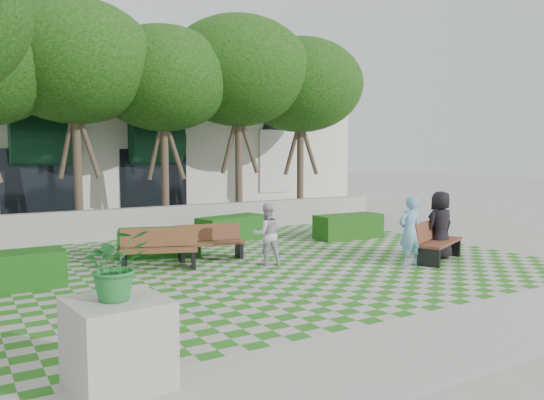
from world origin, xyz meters
TOP-DOWN VIEW (x-y plane):
  - ground at (0.00, 0.00)m, footprint 90.00×90.00m
  - lawn at (0.00, 1.00)m, footprint 12.00×12.00m
  - sidewalk_south at (0.00, -4.70)m, footprint 16.00×2.00m
  - retaining_wall at (0.00, 6.20)m, footprint 15.00×0.36m
  - bench_east at (3.59, -0.92)m, footprint 1.88×1.27m
  - bench_mid at (-0.92, 2.01)m, footprint 1.66×0.80m
  - bench_west at (-2.31, 1.67)m, footprint 1.76×1.13m
  - hedge_east at (3.92, 2.73)m, footprint 2.08×0.89m
  - hedge_midright at (0.74, 4.18)m, footprint 2.19×1.29m
  - hedge_midleft at (-1.84, 3.00)m, footprint 2.11×1.36m
  - hedge_west at (-5.36, 1.32)m, footprint 2.01×0.81m
  - planter_front at (-4.71, -3.87)m, footprint 1.07×1.07m
  - person_blue at (2.58, -1.02)m, footprint 0.61×0.43m
  - person_dark at (3.81, -0.82)m, footprint 0.82×0.56m
  - person_white at (-0.10, 0.75)m, footprint 0.79×0.67m
  - tree_row at (-1.86, 5.95)m, footprint 17.70×13.40m
  - building at (0.93, 14.08)m, footprint 18.00×8.92m

SIDE VIEW (x-z plane):
  - ground at x=0.00m, z-range 0.00..0.00m
  - sidewalk_south at x=0.00m, z-range 0.00..0.01m
  - lawn at x=0.00m, z-range 0.01..0.01m
  - hedge_midleft at x=-1.84m, z-range 0.00..0.69m
  - hedge_west at x=-5.36m, z-range 0.00..0.70m
  - hedge_midright at x=0.74m, z-range 0.00..0.72m
  - hedge_east at x=3.92m, z-range 0.00..0.72m
  - bench_mid at x=-0.92m, z-range -0.02..0.82m
  - bench_west at x=-2.31m, z-range -0.02..0.86m
  - retaining_wall at x=0.00m, z-range 0.00..0.90m
  - bench_east at x=3.59m, z-range -0.02..0.93m
  - planter_front at x=-4.71m, z-range -0.16..1.57m
  - person_white at x=-0.10m, z-range 0.00..1.41m
  - person_blue at x=2.58m, z-range 0.00..1.58m
  - person_dark at x=3.81m, z-range 0.00..1.63m
  - building at x=0.93m, z-range -0.06..5.09m
  - tree_row at x=-1.86m, z-range 1.47..8.88m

